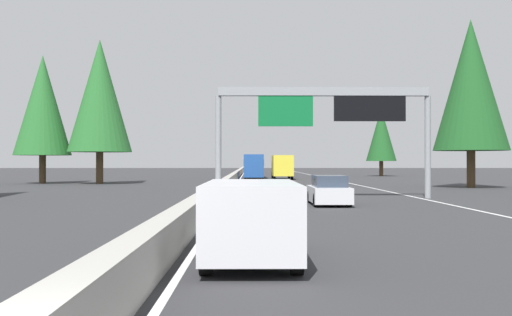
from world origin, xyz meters
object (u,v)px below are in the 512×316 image
(sign_gantry_overhead, at_px, (326,110))
(box_truck_far_left, at_px, (282,166))
(pickup_distant_b, at_px, (251,169))
(conifer_left_mid, at_px, (43,105))
(bus_distant_a, at_px, (254,165))
(conifer_right_far, at_px, (381,135))
(conifer_right_mid, at_px, (471,85))
(minivan_far_right, at_px, (251,216))
(conifer_left_near, at_px, (100,96))
(sedan_near_center, at_px, (329,191))

(sign_gantry_overhead, bearing_deg, box_truck_far_left, 0.74)
(pickup_distant_b, bearing_deg, sign_gantry_overhead, -176.29)
(pickup_distant_b, xyz_separation_m, conifer_left_mid, (-41.99, 20.80, 6.86))
(sign_gantry_overhead, height_order, bus_distant_a, sign_gantry_overhead)
(box_truck_far_left, height_order, conifer_left_mid, conifer_left_mid)
(sign_gantry_overhead, height_order, conifer_right_far, conifer_right_far)
(bus_distant_a, bearing_deg, conifer_right_mid, -150.06)
(minivan_far_right, distance_m, conifer_right_mid, 42.60)
(sign_gantry_overhead, bearing_deg, conifer_right_far, -15.06)
(bus_distant_a, bearing_deg, conifer_right_far, -59.57)
(conifer_left_near, bearing_deg, sedan_near_center, -148.01)
(conifer_left_near, bearing_deg, conifer_right_mid, -105.89)
(pickup_distant_b, relative_size, conifer_right_mid, 0.40)
(conifer_left_near, bearing_deg, bus_distant_a, -35.00)
(conifer_right_far, distance_m, conifer_left_near, 48.12)
(minivan_far_right, height_order, bus_distant_a, bus_distant_a)
(minivan_far_right, distance_m, conifer_right_far, 82.95)
(sign_gantry_overhead, distance_m, minivan_far_right, 23.55)
(box_truck_far_left, relative_size, pickup_distant_b, 1.52)
(bus_distant_a, relative_size, conifer_left_mid, 0.90)
(bus_distant_a, height_order, conifer_left_near, conifer_left_near)
(sign_gantry_overhead, height_order, sedan_near_center, sign_gantry_overhead)
(bus_distant_a, relative_size, conifer_left_near, 0.81)
(box_truck_far_left, xyz_separation_m, conifer_left_near, (-16.12, 18.73, 7.03))
(minivan_far_right, relative_size, conifer_left_mid, 0.39)
(pickup_distant_b, height_order, conifer_right_far, conifer_right_far)
(box_truck_far_left, relative_size, conifer_right_far, 0.81)
(sign_gantry_overhead, relative_size, conifer_left_near, 0.89)
(sedan_near_center, bearing_deg, sign_gantry_overhead, -5.75)
(bus_distant_a, height_order, pickup_distant_b, bus_distant_a)
(bus_distant_a, distance_m, conifer_right_far, 23.14)
(minivan_far_right, relative_size, conifer_right_mid, 0.36)
(conifer_right_far, height_order, conifer_left_mid, conifer_left_mid)
(sedan_near_center, height_order, conifer_left_mid, conifer_left_mid)
(sedan_near_center, relative_size, box_truck_far_left, 0.52)
(sedan_near_center, height_order, box_truck_far_left, box_truck_far_left)
(box_truck_far_left, distance_m, conifer_left_near, 25.69)
(conifer_left_near, bearing_deg, pickup_distant_b, -19.13)
(box_truck_far_left, xyz_separation_m, conifer_left_mid, (-15.17, 24.64, 6.17))
(conifer_right_mid, bearing_deg, box_truck_far_left, 29.44)
(minivan_far_right, height_order, conifer_left_near, conifer_left_near)
(minivan_far_right, height_order, box_truck_far_left, box_truck_far_left)
(conifer_right_mid, bearing_deg, conifer_left_mid, 75.10)
(conifer_right_far, xyz_separation_m, conifer_left_mid, (-32.25, 40.67, 1.44))
(sedan_near_center, bearing_deg, pickup_distant_b, 2.99)
(sign_gantry_overhead, height_order, conifer_left_mid, conifer_left_mid)
(box_truck_far_left, height_order, conifer_right_far, conifer_right_far)
(minivan_far_right, xyz_separation_m, conifer_left_mid, (48.09, 20.74, 6.83))
(bus_distant_a, height_order, conifer_right_mid, conifer_right_mid)
(conifer_left_near, xyz_separation_m, conifer_left_mid, (0.95, 5.91, -0.86))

